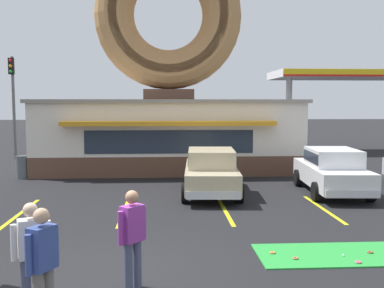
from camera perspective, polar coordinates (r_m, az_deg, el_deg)
The scene contains 20 objects.
ground_plane at distance 8.75m, azimuth -8.77°, elevation -16.28°, with size 160.00×160.00×0.00m, color black.
donut_shop_building at distance 22.06m, azimuth -2.98°, elevation 6.61°, with size 12.30×6.75×10.96m.
putting_mat at distance 10.37m, azimuth 20.19°, elevation -12.98°, with size 4.23×1.52×0.03m, color green.
mini_donut_mid_centre at distance 9.80m, azimuth 20.34°, elevation -13.88°, with size 0.13×0.13×0.04m, color #D8667F.
mini_donut_mid_right at distance 9.91m, azimuth 10.19°, elevation -13.41°, with size 0.13×0.13×0.04m, color #D17F47.
mini_donut_far_left at distance 10.49m, azimuth 21.67°, elevation -12.64°, with size 0.13×0.13×0.04m, color brown.
mini_donut_far_centre at distance 9.67m, azimuth 12.99°, elevation -13.93°, with size 0.13×0.13×0.04m, color #A5724C.
golf_ball at distance 10.09m, azimuth 18.66°, elevation -13.24°, with size 0.04×0.04×0.04m, color white.
car_white at distance 16.65m, azimuth 17.34°, elevation -3.05°, with size 2.22×4.67×1.60m.
car_champagne at distance 15.71m, azimuth 2.43°, elevation -3.31°, with size 2.20×4.66×1.60m.
pedestrian_blue_sweater_man at distance 6.88m, azimuth -18.43°, elevation -13.96°, with size 0.40×0.52×1.74m.
pedestrian_hooded_kid at distance 7.50m, azimuth -19.70°, elevation -12.65°, with size 0.55×0.37×1.69m.
pedestrian_clipboard_woman at distance 7.87m, azimuth -7.58°, elevation -11.34°, with size 0.45×0.45×1.73m.
trash_bin at distance 20.47m, azimuth -20.68°, elevation -2.70°, with size 0.57×0.57×0.97m.
traffic_light_pole at distance 27.29m, azimuth -21.79°, elevation 5.92°, with size 0.28×0.47×5.80m.
gas_station_canopy at distance 31.48m, azimuth 18.47°, elevation 7.98°, with size 9.00×4.46×5.30m.
parking_stripe_left at distance 14.14m, azimuth -20.94°, elevation -8.19°, with size 0.12×3.60×0.01m, color yellow.
parking_stripe_mid_left at distance 13.55m, azimuth -8.62°, elevation -8.49°, with size 0.12×3.60×0.01m, color yellow.
parking_stripe_centre at distance 13.61m, azimuth 4.20°, elevation -8.38°, with size 0.12×3.60×0.01m, color yellow.
parking_stripe_mid_right at distance 14.31m, azimuth 16.31°, elevation -7.90°, with size 0.12×3.60×0.01m, color yellow.
Camera 1 is at (0.80, -8.11, 3.20)m, focal length 42.00 mm.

